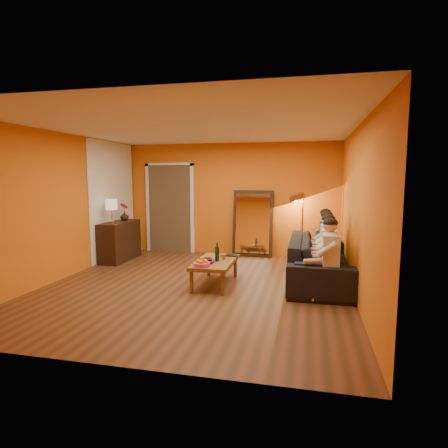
% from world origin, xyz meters
% --- Properties ---
extents(room_shell, '(5.00, 5.50, 2.60)m').
position_xyz_m(room_shell, '(0.00, 0.37, 1.30)').
color(room_shell, brown).
rests_on(room_shell, ground).
extents(white_accent, '(0.02, 1.90, 2.58)m').
position_xyz_m(white_accent, '(-2.48, 1.75, 1.30)').
color(white_accent, white).
rests_on(white_accent, wall_left).
extents(doorway_recess, '(1.06, 0.30, 2.10)m').
position_xyz_m(doorway_recess, '(-1.50, 2.83, 1.05)').
color(doorway_recess, '#3F2D19').
rests_on(doorway_recess, floor).
extents(door_jamb_left, '(0.08, 0.06, 2.20)m').
position_xyz_m(door_jamb_left, '(-2.07, 2.71, 1.05)').
color(door_jamb_left, white).
rests_on(door_jamb_left, wall_back).
extents(door_jamb_right, '(0.08, 0.06, 2.20)m').
position_xyz_m(door_jamb_right, '(-0.93, 2.71, 1.05)').
color(door_jamb_right, white).
rests_on(door_jamb_right, wall_back).
extents(door_header, '(1.22, 0.06, 0.08)m').
position_xyz_m(door_header, '(-1.50, 2.71, 2.12)').
color(door_header, white).
rests_on(door_header, wall_back).
extents(mirror_frame, '(0.92, 0.27, 1.51)m').
position_xyz_m(mirror_frame, '(0.55, 2.63, 0.76)').
color(mirror_frame, '#311B10').
rests_on(mirror_frame, floor).
extents(mirror_glass, '(0.78, 0.21, 1.35)m').
position_xyz_m(mirror_glass, '(0.55, 2.59, 0.76)').
color(mirror_glass, white).
rests_on(mirror_glass, mirror_frame).
extents(sideboard, '(0.44, 1.18, 0.85)m').
position_xyz_m(sideboard, '(-2.24, 1.55, 0.42)').
color(sideboard, '#311B10').
rests_on(sideboard, floor).
extents(table_lamp, '(0.24, 0.24, 0.51)m').
position_xyz_m(table_lamp, '(-2.24, 1.25, 1.10)').
color(table_lamp, beige).
rests_on(table_lamp, sideboard).
extents(sofa, '(2.60, 1.02, 0.76)m').
position_xyz_m(sofa, '(2.00, 0.81, 0.38)').
color(sofa, black).
rests_on(sofa, floor).
extents(coffee_table, '(0.64, 1.23, 0.42)m').
position_xyz_m(coffee_table, '(0.27, 0.15, 0.21)').
color(coffee_table, brown).
rests_on(coffee_table, floor).
extents(floor_lamp, '(0.36, 0.32, 1.44)m').
position_xyz_m(floor_lamp, '(1.67, 2.35, 0.72)').
color(floor_lamp, '#B06B33').
rests_on(floor_lamp, floor).
extents(dog, '(0.39, 0.54, 0.58)m').
position_xyz_m(dog, '(1.89, -0.26, 0.29)').
color(dog, '#9A6145').
rests_on(dog, floor).
extents(person_far_left, '(0.70, 0.44, 1.22)m').
position_xyz_m(person_far_left, '(2.13, -0.19, 0.61)').
color(person_far_left, beige).
rests_on(person_far_left, sofa).
extents(person_mid_left, '(0.70, 0.44, 1.22)m').
position_xyz_m(person_mid_left, '(2.13, 0.36, 0.61)').
color(person_mid_left, '#FCE154').
rests_on(person_mid_left, sofa).
extents(person_mid_right, '(0.70, 0.44, 1.22)m').
position_xyz_m(person_mid_right, '(2.13, 0.91, 0.61)').
color(person_mid_right, '#8BB6D7').
rests_on(person_mid_right, sofa).
extents(person_far_right, '(0.70, 0.44, 1.22)m').
position_xyz_m(person_far_right, '(2.13, 1.46, 0.61)').
color(person_far_right, '#2D2E32').
rests_on(person_far_right, sofa).
extents(fruit_bowl, '(0.26, 0.26, 0.16)m').
position_xyz_m(fruit_bowl, '(0.17, -0.30, 0.50)').
color(fruit_bowl, '#C74695').
rests_on(fruit_bowl, coffee_table).
extents(wine_bottle, '(0.07, 0.07, 0.31)m').
position_xyz_m(wine_bottle, '(0.32, 0.10, 0.58)').
color(wine_bottle, black).
rests_on(wine_bottle, coffee_table).
extents(tumbler, '(0.12, 0.12, 0.09)m').
position_xyz_m(tumbler, '(0.39, 0.27, 0.47)').
color(tumbler, '#B27F3F').
rests_on(tumbler, coffee_table).
extents(laptop, '(0.36, 0.24, 0.03)m').
position_xyz_m(laptop, '(0.45, 0.50, 0.43)').
color(laptop, black).
rests_on(laptop, coffee_table).
extents(book_lower, '(0.21, 0.26, 0.02)m').
position_xyz_m(book_lower, '(0.09, -0.05, 0.43)').
color(book_lower, '#311B10').
rests_on(book_lower, coffee_table).
extents(book_mid, '(0.22, 0.28, 0.02)m').
position_xyz_m(book_mid, '(0.10, -0.04, 0.45)').
color(book_mid, maroon).
rests_on(book_mid, book_lower).
extents(book_upper, '(0.24, 0.27, 0.02)m').
position_xyz_m(book_upper, '(0.09, -0.06, 0.47)').
color(book_upper, black).
rests_on(book_upper, book_mid).
extents(vase, '(0.19, 0.19, 0.20)m').
position_xyz_m(vase, '(-2.24, 1.80, 0.95)').
color(vase, '#311B10').
rests_on(vase, sideboard).
extents(flowers, '(0.17, 0.17, 0.39)m').
position_xyz_m(flowers, '(-2.24, 1.80, 1.17)').
color(flowers, maroon).
rests_on(flowers, vase).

